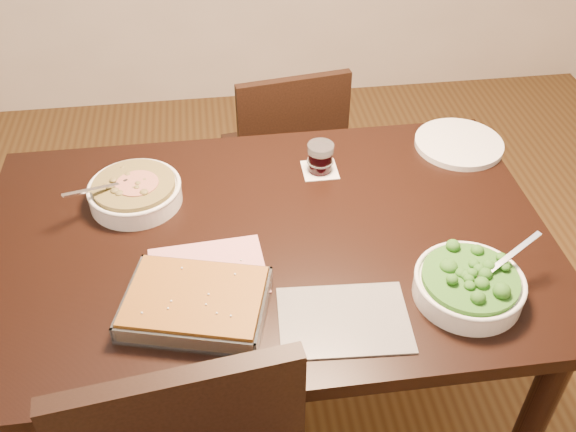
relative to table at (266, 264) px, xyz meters
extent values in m
plane|color=#4B2F15|center=(0.00, 0.00, -0.65)|extent=(4.00, 4.00, 0.00)
cube|color=black|center=(0.00, 0.00, 0.08)|extent=(1.40, 0.90, 0.04)
cube|color=black|center=(0.00, 0.00, 0.01)|extent=(1.26, 0.76, 0.08)
cylinder|color=black|center=(0.62, -0.37, -0.30)|extent=(0.07, 0.07, 0.71)
cylinder|color=black|center=(-0.62, 0.37, -0.30)|extent=(0.07, 0.07, 0.71)
cylinder|color=black|center=(0.62, 0.37, -0.30)|extent=(0.07, 0.07, 0.71)
cube|color=#C53850|center=(-0.15, -0.10, 0.10)|extent=(0.28, 0.21, 0.01)
cube|color=#27282F|center=(0.14, -0.29, 0.10)|extent=(0.29, 0.22, 0.00)
cube|color=white|center=(0.18, 0.25, 0.10)|extent=(0.10, 0.10, 0.00)
cylinder|color=white|center=(-0.32, 0.18, 0.12)|extent=(0.24, 0.24, 0.05)
torus|color=white|center=(-0.32, 0.18, 0.14)|extent=(0.24, 0.24, 0.01)
cylinder|color=#3C2E10|center=(-0.32, 0.18, 0.15)|extent=(0.21, 0.21, 0.02)
cube|color=silver|center=(-0.38, 0.14, 0.16)|extent=(0.13, 0.10, 0.05)
cylinder|color=maroon|center=(-0.31, 0.17, 0.16)|extent=(0.11, 0.11, 0.00)
cylinder|color=white|center=(0.42, -0.25, 0.12)|extent=(0.24, 0.24, 0.05)
torus|color=white|center=(0.42, -0.25, 0.15)|extent=(0.24, 0.24, 0.01)
cylinder|color=#154911|center=(0.42, -0.25, 0.15)|extent=(0.21, 0.21, 0.02)
cube|color=silver|center=(0.49, -0.22, 0.16)|extent=(0.15, 0.08, 0.05)
cube|color=silver|center=(-0.17, -0.22, 0.10)|extent=(0.35, 0.29, 0.01)
cube|color=#5E220D|center=(-0.17, -0.22, 0.13)|extent=(0.33, 0.27, 0.05)
cube|color=silver|center=(-0.15, -0.12, 0.12)|extent=(0.29, 0.08, 0.04)
cube|color=silver|center=(-0.20, -0.32, 0.12)|extent=(0.29, 0.08, 0.04)
cube|color=silver|center=(-0.03, -0.26, 0.12)|extent=(0.06, 0.21, 0.04)
cube|color=silver|center=(-0.32, -0.18, 0.12)|extent=(0.06, 0.21, 0.04)
cylinder|color=black|center=(0.18, 0.25, 0.13)|extent=(0.07, 0.07, 0.06)
cylinder|color=silver|center=(0.18, 0.25, 0.17)|extent=(0.07, 0.07, 0.02)
cylinder|color=silver|center=(0.60, 0.31, 0.10)|extent=(0.25, 0.25, 0.02)
cube|color=black|center=(0.14, 0.83, -0.26)|extent=(0.44, 0.44, 0.04)
cylinder|color=black|center=(0.27, 1.01, -0.47)|extent=(0.03, 0.03, 0.37)
cylinder|color=black|center=(0.32, 0.69, -0.47)|extent=(0.03, 0.03, 0.37)
cylinder|color=black|center=(-0.05, 0.96, -0.47)|extent=(0.03, 0.03, 0.37)
cylinder|color=black|center=(0.00, 0.64, -0.47)|extent=(0.03, 0.03, 0.37)
cube|color=black|center=(0.16, 0.66, -0.04)|extent=(0.38, 0.09, 0.41)
camera|label=1|loc=(-0.10, -1.16, 1.16)|focal=40.00mm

